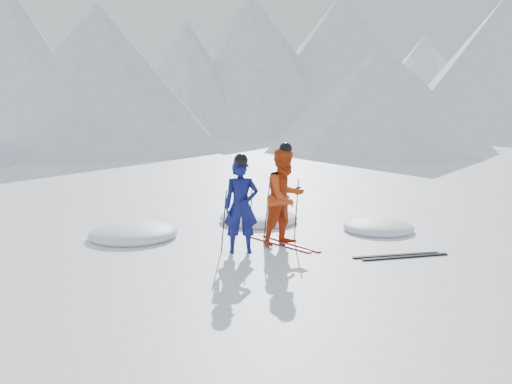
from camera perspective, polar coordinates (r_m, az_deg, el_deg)
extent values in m
plane|color=white|center=(10.88, 9.18, -5.73)|extent=(160.00, 160.00, 0.00)
cone|color=#B2BCD1|center=(50.58, -25.31, 13.17)|extent=(23.96, 23.96, 14.35)
cone|color=#B2BCD1|center=(60.79, -17.63, 11.61)|extent=(17.69, 17.69, 11.93)
cone|color=#B2BCD1|center=(53.81, -7.20, 11.77)|extent=(19.63, 19.63, 10.85)
cone|color=#B2BCD1|center=(58.22, -0.49, 13.25)|extent=(23.31, 23.31, 14.15)
cone|color=#B2BCD1|center=(60.44, 9.06, 13.33)|extent=(28.94, 28.94, 14.88)
cone|color=silver|center=(65.93, 17.16, 10.88)|extent=(24.45, 24.45, 10.76)
cone|color=#B2BCD1|center=(55.66, 24.74, 12.06)|extent=(28.50, 28.50, 13.01)
cone|color=#B2BCD1|center=(33.84, 12.81, 9.62)|extent=(14.00, 14.00, 6.50)
cone|color=#B2BCD1|center=(35.49, -16.12, 11.48)|extent=(16.00, 16.00, 9.00)
imported|color=#0D1151|center=(10.17, -1.58, -1.52)|extent=(0.72, 0.55, 1.78)
imported|color=#C2390F|center=(10.75, 3.08, -0.52)|extent=(1.15, 1.04, 1.94)
cylinder|color=black|center=(10.30, -3.40, -3.09)|extent=(0.12, 0.08, 1.18)
cylinder|color=black|center=(10.53, -0.62, -2.80)|extent=(0.12, 0.07, 1.18)
cylinder|color=black|center=(10.94, 1.15, -2.06)|extent=(0.13, 0.10, 1.29)
cylinder|color=black|center=(11.05, 4.27, -1.97)|extent=(0.13, 0.09, 1.29)
cube|color=black|center=(10.91, 2.45, -5.50)|extent=(0.79, 1.58, 0.03)
cube|color=black|center=(10.99, 3.63, -5.41)|extent=(0.68, 1.62, 0.03)
cube|color=black|center=(10.43, 14.54, -6.46)|extent=(1.70, 0.24, 0.03)
cube|color=black|center=(10.36, 15.45, -6.61)|extent=(1.70, 0.18, 0.03)
ellipsoid|color=white|center=(11.80, -12.79, -4.68)|extent=(1.87, 1.87, 0.41)
ellipsoid|color=white|center=(12.43, 12.73, -3.98)|extent=(1.57, 1.57, 0.35)
ellipsoid|color=white|center=(13.03, 0.26, -3.17)|extent=(1.89, 1.89, 0.42)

